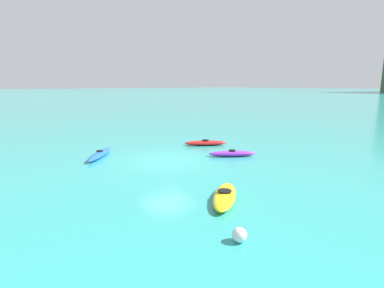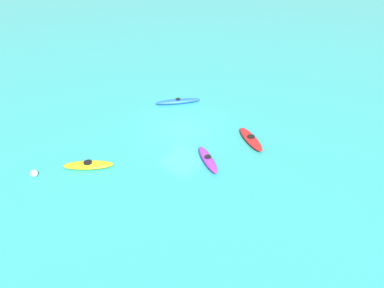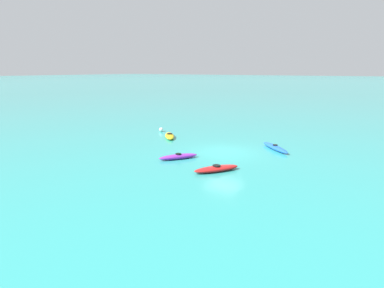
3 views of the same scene
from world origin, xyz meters
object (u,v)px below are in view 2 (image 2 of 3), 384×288
at_px(kayak_red, 251,139).
at_px(kayak_purple, 208,159).
at_px(buoy_white, 34,173).
at_px(kayak_yellow, 88,165).
at_px(kayak_blue, 178,101).

bearing_deg(kayak_red, kayak_purple, -14.86).
distance_m(kayak_red, buoy_white, 12.55).
bearing_deg(kayak_yellow, kayak_red, 143.33).
xyz_separation_m(kayak_yellow, kayak_blue, (-8.89, -0.92, -0.00)).
distance_m(kayak_blue, buoy_white, 11.19).
height_order(kayak_red, buoy_white, buoy_white).
distance_m(kayak_red, kayak_blue, 6.82).
xyz_separation_m(kayak_yellow, buoy_white, (2.27, -1.67, 0.03)).
xyz_separation_m(kayak_red, kayak_yellow, (7.81, -5.81, 0.00)).
height_order(kayak_purple, buoy_white, buoy_white).
distance_m(kayak_yellow, buoy_white, 2.82).
bearing_deg(kayak_blue, kayak_yellow, 5.88).
distance_m(kayak_red, kayak_yellow, 9.73).
relative_size(kayak_red, kayak_yellow, 1.05).
height_order(kayak_red, kayak_purple, same).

